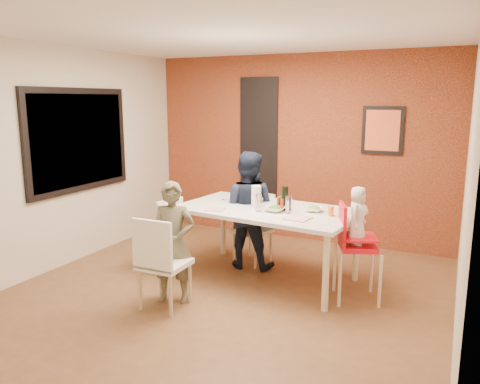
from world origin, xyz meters
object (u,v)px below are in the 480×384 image
at_px(toddler, 357,215).
at_px(high_chair, 353,243).
at_px(chair_left, 164,230).
at_px(chair_near, 160,259).
at_px(wine_bottle, 285,198).
at_px(paper_towel_roll, 256,197).
at_px(child_near, 173,242).
at_px(dining_table, 267,215).
at_px(child_far, 247,210).
at_px(chair_far, 256,224).

bearing_deg(toddler, high_chair, 132.10).
bearing_deg(chair_left, chair_near, 43.68).
bearing_deg(wine_bottle, paper_towel_roll, -176.27).
bearing_deg(child_near, toddler, 6.63).
distance_m(dining_table, child_far, 0.45).
xyz_separation_m(dining_table, child_far, (-0.36, 0.27, -0.04)).
distance_m(chair_near, high_chair, 1.97).
bearing_deg(chair_near, high_chair, -147.78).
height_order(chair_near, paper_towel_roll, paper_towel_roll).
height_order(child_near, child_far, child_far).
bearing_deg(chair_left, wine_bottle, 113.21).
xyz_separation_m(child_near, child_far, (0.26, 1.25, 0.10)).
relative_size(child_near, paper_towel_roll, 4.98).
height_order(toddler, wine_bottle, toddler).
relative_size(child_far, paper_towel_roll, 5.76).
distance_m(chair_near, paper_towel_roll, 1.39).
xyz_separation_m(child_far, wine_bottle, (0.58, -0.25, 0.25)).
height_order(chair_left, wine_bottle, wine_bottle).
xyz_separation_m(chair_left, wine_bottle, (1.43, 0.30, 0.47)).
distance_m(chair_near, child_near, 0.26).
bearing_deg(high_chair, wine_bottle, 56.01).
height_order(chair_left, toddler, toddler).
height_order(chair_far, high_chair, high_chair).
bearing_deg(dining_table, paper_towel_roll, -176.27).
xyz_separation_m(dining_table, chair_near, (-0.62, -1.23, -0.23)).
bearing_deg(chair_near, toddler, -147.74).
distance_m(wine_bottle, paper_towel_roll, 0.34).
xyz_separation_m(chair_near, chair_far, (0.27, 1.74, -0.04)).
bearing_deg(dining_table, chair_near, -116.71).
relative_size(dining_table, high_chair, 2.07).
height_order(dining_table, chair_far, chair_far).
bearing_deg(chair_far, toddler, -12.32).
height_order(chair_near, wine_bottle, wine_bottle).
bearing_deg(chair_near, chair_left, -58.30).
bearing_deg(chair_far, high_chair, -13.30).
xyz_separation_m(chair_near, paper_towel_roll, (0.49, 1.22, 0.43)).
bearing_deg(dining_table, toddler, -7.96).
bearing_deg(paper_towel_roll, wine_bottle, 3.73).
bearing_deg(child_near, paper_towel_roll, 43.23).
xyz_separation_m(toddler, paper_towel_roll, (-1.18, 0.14, 0.06)).
xyz_separation_m(chair_near, toddler, (1.67, 1.09, 0.37)).
xyz_separation_m(dining_table, chair_far, (-0.35, 0.50, -0.27)).
distance_m(chair_left, child_near, 0.93).
height_order(chair_left, child_near, child_near).
distance_m(chair_near, child_far, 1.53).
distance_m(dining_table, high_chair, 1.05).
relative_size(chair_left, child_near, 0.72).
relative_size(child_far, wine_bottle, 5.35).
xyz_separation_m(chair_far, child_near, (-0.27, -1.49, 0.13)).
xyz_separation_m(dining_table, chair_left, (-1.22, -0.29, -0.26)).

